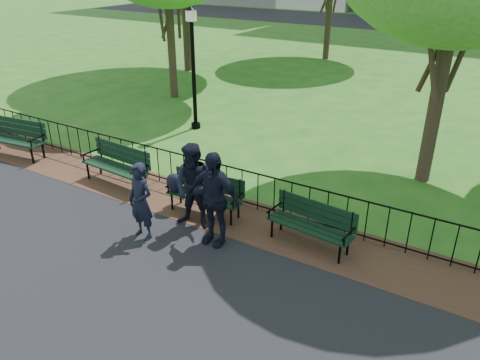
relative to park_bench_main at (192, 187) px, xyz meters
The scene contains 15 objects.
ground 1.39m from the park_bench_main, 81.39° to the right, with size 120.00×120.00×0.00m, color #215C18.
asphalt_path 4.68m from the park_bench_main, 87.68° to the right, with size 60.00×9.20×0.01m, color black.
dirt_strip 0.66m from the park_bench_main, 53.85° to the left, with size 60.00×1.60×0.01m, color #362016.
far_street 33.76m from the park_bench_main, 89.68° to the left, with size 70.00×9.00×0.01m, color black.
iron_fence 0.79m from the park_bench_main, 76.05° to the left, with size 24.06×0.06×1.00m.
park_bench_main is the anchor object (origin of this frame).
park_bench_left_a 2.36m from the park_bench_main, behind, with size 1.91×0.71×1.07m.
park_bench_left_b 6.09m from the park_bench_main, behind, with size 2.03×0.86×1.12m.
park_bench_right_a 2.74m from the park_bench_main, ahead, with size 1.73×0.69×0.96m.
lamppost 5.67m from the park_bench_main, 125.74° to the left, with size 0.34×0.34×3.75m.
person_left 1.39m from the park_bench_main, 98.78° to the right, with size 0.57×0.38×1.57m, color black.
person_mid 0.73m from the park_bench_main, 48.35° to the right, with size 0.88×0.46×1.80m, color black.
person_right 1.38m from the park_bench_main, 35.33° to the right, with size 1.11×0.45×1.89m, color black.
taxi 33.08m from the park_bench_main, 95.07° to the left, with size 1.68×4.16×1.42m, color yellow.
sedan_silver 33.56m from the park_bench_main, 95.73° to the left, with size 1.55×4.43×1.46m, color #97999E.
Camera 1 is at (5.37, -5.89, 5.09)m, focal length 35.00 mm.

